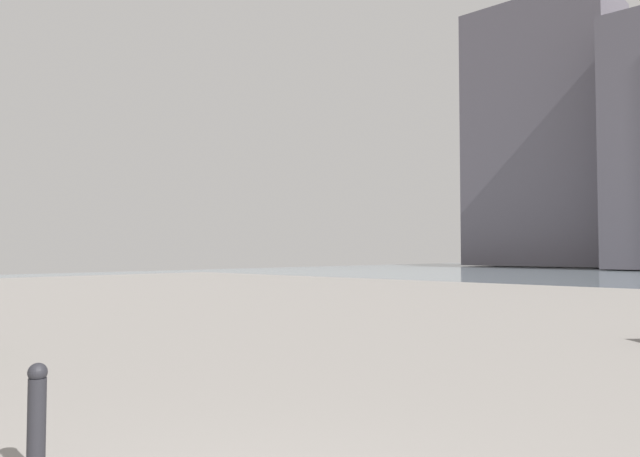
{
  "coord_description": "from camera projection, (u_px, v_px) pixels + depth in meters",
  "views": [
    {
      "loc": [
        -1.75,
        1.06,
        1.54
      ],
      "look_at": [
        6.42,
        -7.73,
        2.04
      ],
      "focal_mm": 32.5,
      "sensor_mm": 36.0,
      "label": 1
    }
  ],
  "objects": [
    {
      "name": "bollard_near",
      "position": [
        37.0,
        418.0,
        3.96
      ],
      "size": [
        0.13,
        0.13,
        0.78
      ],
      "color": "#232328",
      "rests_on": "ground"
    },
    {
      "name": "building_annex",
      "position": [
        544.0,
        137.0,
        68.97
      ],
      "size": [
        16.45,
        10.48,
        30.65
      ],
      "color": "#5B5660",
      "rests_on": "ground"
    }
  ]
}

